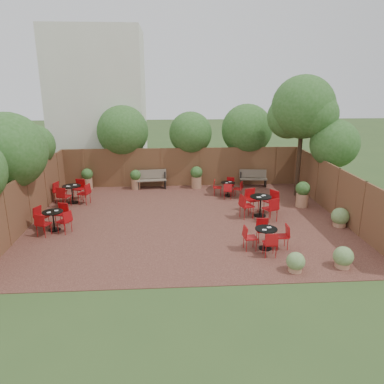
{
  "coord_description": "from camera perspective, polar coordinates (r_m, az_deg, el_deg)",
  "views": [
    {
      "loc": [
        -0.72,
        -13.69,
        5.27
      ],
      "look_at": [
        0.23,
        0.5,
        1.0
      ],
      "focal_mm": 34.67,
      "sensor_mm": 36.0,
      "label": 1
    }
  ],
  "objects": [
    {
      "name": "planters",
      "position": [
        17.94,
        -1.1,
        1.62
      ],
      "size": [
        10.44,
        4.05,
        1.12
      ],
      "color": "#A27051",
      "rests_on": "courtyard_paving"
    },
    {
      "name": "park_bench_left",
      "position": [
        18.95,
        -6.25,
        2.02
      ],
      "size": [
        1.54,
        0.65,
        0.93
      ],
      "rotation": [
        0.0,
        0.0,
        0.11
      ],
      "color": "brown",
      "rests_on": "courtyard_paving"
    },
    {
      "name": "low_shrubs",
      "position": [
        13.05,
        20.68,
        -6.66
      ],
      "size": [
        3.41,
        3.88,
        0.71
      ],
      "color": "#A27051",
      "rests_on": "courtyard_paving"
    },
    {
      "name": "overhang_foliage",
      "position": [
        16.87,
        -7.57,
        7.96
      ],
      "size": [
        15.56,
        10.76,
        2.8
      ],
      "color": "#28531B",
      "rests_on": "ground"
    },
    {
      "name": "park_bench_right",
      "position": [
        19.44,
        9.39,
        2.16
      ],
      "size": [
        1.43,
        0.6,
        0.86
      ],
      "rotation": [
        0.0,
        0.0,
        -0.11
      ],
      "color": "brown",
      "rests_on": "courtyard_paving"
    },
    {
      "name": "neighbour_building",
      "position": [
        22.06,
        -14.07,
        12.92
      ],
      "size": [
        5.0,
        4.0,
        8.0
      ],
      "primitive_type": "cube",
      "color": "silver",
      "rests_on": "ground"
    },
    {
      "name": "ground",
      "position": [
        14.69,
        -0.78,
        -4.32
      ],
      "size": [
        80.0,
        80.0,
        0.0
      ],
      "primitive_type": "plane",
      "color": "#354F23",
      "rests_on": "ground"
    },
    {
      "name": "bistro_tables",
      "position": [
        14.94,
        -3.08,
        -2.09
      ],
      "size": [
        9.69,
        7.28,
        0.96
      ],
      "color": "black",
      "rests_on": "courtyard_paving"
    },
    {
      "name": "courtyard_tree",
      "position": [
        17.74,
        16.68,
        11.87
      ],
      "size": [
        2.92,
        2.85,
        5.55
      ],
      "rotation": [
        0.0,
        0.0,
        0.23
      ],
      "color": "black",
      "rests_on": "courtyard_paving"
    },
    {
      "name": "fence_left",
      "position": [
        15.28,
        -23.88,
        -0.99
      ],
      "size": [
        0.08,
        10.0,
        2.0
      ],
      "primitive_type": "cube",
      "color": "brown",
      "rests_on": "ground"
    },
    {
      "name": "fence_right",
      "position": [
        15.84,
        21.43,
        -0.12
      ],
      "size": [
        0.08,
        10.0,
        2.0
      ],
      "primitive_type": "cube",
      "color": "brown",
      "rests_on": "ground"
    },
    {
      "name": "fence_back",
      "position": [
        19.19,
        -1.6,
        3.84
      ],
      "size": [
        12.0,
        0.08,
        2.0
      ],
      "primitive_type": "cube",
      "color": "brown",
      "rests_on": "ground"
    },
    {
      "name": "courtyard_paving",
      "position": [
        14.68,
        -0.78,
        -4.28
      ],
      "size": [
        12.0,
        10.0,
        0.02
      ],
      "primitive_type": "cube",
      "color": "#3E2019",
      "rests_on": "ground"
    }
  ]
}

